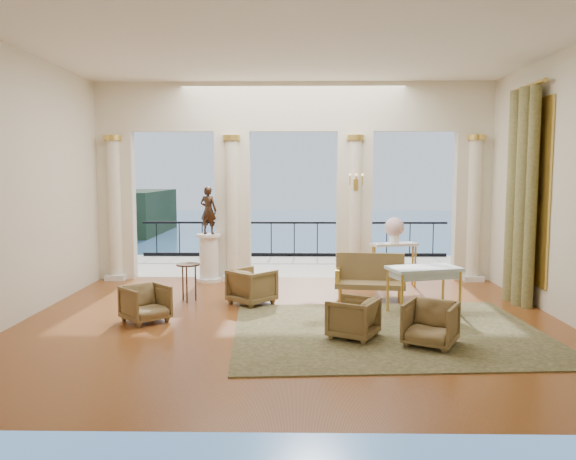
{
  "coord_description": "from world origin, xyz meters",
  "views": [
    {
      "loc": [
        0.09,
        -9.1,
        2.45
      ],
      "look_at": [
        -0.07,
        0.6,
        1.47
      ],
      "focal_mm": 35.0,
      "sensor_mm": 36.0,
      "label": 1
    }
  ],
  "objects_px": {
    "settee": "(370,277)",
    "game_table": "(424,272)",
    "armchair_c": "(353,316)",
    "pedestal": "(209,259)",
    "console_table": "(394,250)",
    "armchair_d": "(252,285)",
    "statue": "(208,210)",
    "side_table": "(188,269)",
    "armchair_b": "(431,322)",
    "armchair_a": "(145,302)"
  },
  "relations": [
    {
      "from": "armchair_d",
      "to": "side_table",
      "type": "bearing_deg",
      "value": 32.79
    },
    {
      "from": "pedestal",
      "to": "side_table",
      "type": "xyz_separation_m",
      "value": [
        -0.08,
        -2.03,
        0.1
      ]
    },
    {
      "from": "statue",
      "to": "side_table",
      "type": "bearing_deg",
      "value": 106.53
    },
    {
      "from": "pedestal",
      "to": "game_table",
      "type": "bearing_deg",
      "value": -34.73
    },
    {
      "from": "armchair_d",
      "to": "armchair_c",
      "type": "bearing_deg",
      "value": 169.6
    },
    {
      "from": "settee",
      "to": "game_table",
      "type": "xyz_separation_m",
      "value": [
        0.79,
        -1.16,
        0.3
      ]
    },
    {
      "from": "console_table",
      "to": "armchair_a",
      "type": "bearing_deg",
      "value": -162.58
    },
    {
      "from": "armchair_c",
      "to": "pedestal",
      "type": "distance_m",
      "value": 5.24
    },
    {
      "from": "armchair_c",
      "to": "settee",
      "type": "relative_size",
      "value": 0.48
    },
    {
      "from": "armchair_c",
      "to": "statue",
      "type": "xyz_separation_m",
      "value": [
        -2.84,
        4.4,
        1.28
      ]
    },
    {
      "from": "game_table",
      "to": "console_table",
      "type": "relative_size",
      "value": 1.27
    },
    {
      "from": "armchair_b",
      "to": "statue",
      "type": "bearing_deg",
      "value": 157.54
    },
    {
      "from": "pedestal",
      "to": "settee",
      "type": "bearing_deg",
      "value": -27.22
    },
    {
      "from": "armchair_a",
      "to": "armchair_c",
      "type": "distance_m",
      "value": 3.46
    },
    {
      "from": "game_table",
      "to": "pedestal",
      "type": "bearing_deg",
      "value": 128.86
    },
    {
      "from": "armchair_b",
      "to": "pedestal",
      "type": "bearing_deg",
      "value": 157.54
    },
    {
      "from": "armchair_a",
      "to": "console_table",
      "type": "height_order",
      "value": "console_table"
    },
    {
      "from": "armchair_c",
      "to": "pedestal",
      "type": "height_order",
      "value": "pedestal"
    },
    {
      "from": "armchair_b",
      "to": "console_table",
      "type": "height_order",
      "value": "console_table"
    },
    {
      "from": "settee",
      "to": "armchair_a",
      "type": "bearing_deg",
      "value": -149.03
    },
    {
      "from": "armchair_b",
      "to": "pedestal",
      "type": "distance_m",
      "value": 6.17
    },
    {
      "from": "console_table",
      "to": "side_table",
      "type": "xyz_separation_m",
      "value": [
        -4.2,
        -1.58,
        -0.15
      ]
    },
    {
      "from": "statue",
      "to": "side_table",
      "type": "height_order",
      "value": "statue"
    },
    {
      "from": "armchair_a",
      "to": "statue",
      "type": "relative_size",
      "value": 0.63
    },
    {
      "from": "settee",
      "to": "side_table",
      "type": "height_order",
      "value": "settee"
    },
    {
      "from": "armchair_a",
      "to": "console_table",
      "type": "relative_size",
      "value": 0.64
    },
    {
      "from": "armchair_b",
      "to": "settee",
      "type": "xyz_separation_m",
      "value": [
        -0.48,
        3.01,
        0.09
      ]
    },
    {
      "from": "armchair_d",
      "to": "pedestal",
      "type": "bearing_deg",
      "value": -20.63
    },
    {
      "from": "side_table",
      "to": "statue",
      "type": "bearing_deg",
      "value": 87.75
    },
    {
      "from": "game_table",
      "to": "settee",
      "type": "bearing_deg",
      "value": 107.76
    },
    {
      "from": "armchair_c",
      "to": "side_table",
      "type": "distance_m",
      "value": 3.78
    },
    {
      "from": "settee",
      "to": "pedestal",
      "type": "xyz_separation_m",
      "value": [
        -3.43,
        1.76,
        0.08
      ]
    },
    {
      "from": "settee",
      "to": "pedestal",
      "type": "relative_size",
      "value": 1.29
    },
    {
      "from": "settee",
      "to": "game_table",
      "type": "distance_m",
      "value": 1.43
    },
    {
      "from": "side_table",
      "to": "armchair_b",
      "type": "bearing_deg",
      "value": -34.54
    },
    {
      "from": "armchair_b",
      "to": "console_table",
      "type": "distance_m",
      "value": 4.35
    },
    {
      "from": "game_table",
      "to": "console_table",
      "type": "xyz_separation_m",
      "value": [
        -0.1,
        2.47,
        0.04
      ]
    },
    {
      "from": "pedestal",
      "to": "statue",
      "type": "xyz_separation_m",
      "value": [
        -0.0,
        0.0,
        1.1
      ]
    },
    {
      "from": "game_table",
      "to": "console_table",
      "type": "height_order",
      "value": "console_table"
    },
    {
      "from": "armchair_d",
      "to": "pedestal",
      "type": "relative_size",
      "value": 0.68
    },
    {
      "from": "armchair_a",
      "to": "armchair_c",
      "type": "height_order",
      "value": "armchair_a"
    },
    {
      "from": "side_table",
      "to": "armchair_c",
      "type": "bearing_deg",
      "value": -39.05
    },
    {
      "from": "settee",
      "to": "console_table",
      "type": "distance_m",
      "value": 1.52
    },
    {
      "from": "settee",
      "to": "statue",
      "type": "distance_m",
      "value": 4.04
    },
    {
      "from": "armchair_d",
      "to": "game_table",
      "type": "bearing_deg",
      "value": -150.98
    },
    {
      "from": "armchair_d",
      "to": "game_table",
      "type": "relative_size",
      "value": 0.55
    },
    {
      "from": "armchair_b",
      "to": "settee",
      "type": "distance_m",
      "value": 3.05
    },
    {
      "from": "armchair_d",
      "to": "settee",
      "type": "relative_size",
      "value": 0.53
    },
    {
      "from": "armchair_c",
      "to": "game_table",
      "type": "relative_size",
      "value": 0.5
    },
    {
      "from": "armchair_c",
      "to": "game_table",
      "type": "xyz_separation_m",
      "value": [
        1.37,
        1.48,
        0.41
      ]
    }
  ]
}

